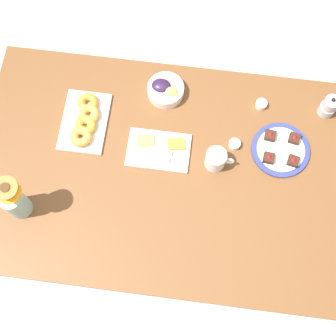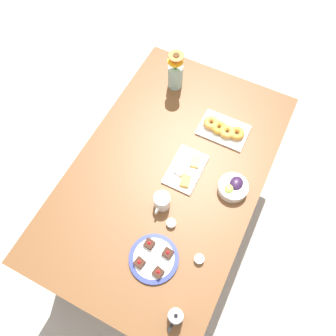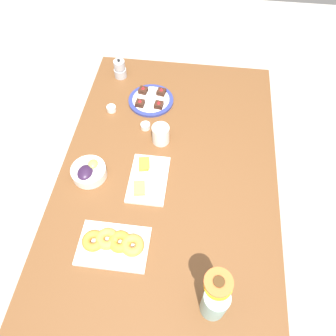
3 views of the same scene
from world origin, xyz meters
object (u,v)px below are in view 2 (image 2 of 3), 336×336
(croissant_platter, at_px, (223,129))
(jam_cup_honey, at_px, (171,223))
(dining_table, at_px, (168,178))
(moka_pot, at_px, (176,316))
(cheese_platter, at_px, (186,170))
(dessert_plate, at_px, (154,258))
(grape_bowl, at_px, (233,187))
(coffee_mug, at_px, (162,201))
(jam_cup_berry, at_px, (199,259))
(flower_vase, at_px, (175,75))

(croissant_platter, relative_size, jam_cup_honey, 5.83)
(dining_table, bearing_deg, moka_pot, 29.12)
(dining_table, distance_m, cheese_platter, 0.14)
(dessert_plate, xyz_separation_m, moka_pot, (0.18, 0.20, 0.04))
(grape_bowl, bearing_deg, dining_table, -80.76)
(dining_table, relative_size, croissant_platter, 5.71)
(coffee_mug, bearing_deg, dessert_plate, 18.90)
(grape_bowl, distance_m, jam_cup_honey, 0.38)
(jam_cup_berry, bearing_deg, flower_vase, -147.91)
(coffee_mug, xyz_separation_m, cheese_platter, (-0.24, 0.03, -0.04))
(dining_table, height_order, flower_vase, flower_vase)
(grape_bowl, bearing_deg, coffee_mug, -50.30)
(jam_cup_honey, height_order, flower_vase, flower_vase)
(coffee_mug, bearing_deg, flower_vase, -158.91)
(coffee_mug, bearing_deg, jam_cup_honey, 50.87)
(grape_bowl, height_order, moka_pot, moka_pot)
(dining_table, height_order, cheese_platter, cheese_platter)
(grape_bowl, height_order, jam_cup_honey, grape_bowl)
(coffee_mug, bearing_deg, moka_pot, 33.40)
(croissant_platter, bearing_deg, jam_cup_berry, 13.58)
(dining_table, distance_m, dessert_plate, 0.49)
(dining_table, height_order, coffee_mug, coffee_mug)
(grape_bowl, relative_size, flower_vase, 0.58)
(cheese_platter, xyz_separation_m, jam_cup_honey, (0.31, 0.06, 0.00))
(dessert_plate, relative_size, moka_pot, 2.04)
(jam_cup_honey, relative_size, jam_cup_berry, 1.00)
(dining_table, distance_m, coffee_mug, 0.24)
(jam_cup_berry, bearing_deg, coffee_mug, -120.76)
(cheese_platter, distance_m, jam_cup_berry, 0.48)
(grape_bowl, xyz_separation_m, flower_vase, (-0.50, -0.58, 0.07))
(croissant_platter, height_order, flower_vase, flower_vase)
(flower_vase, bearing_deg, dining_table, 22.30)
(grape_bowl, bearing_deg, moka_pot, -0.02)
(coffee_mug, bearing_deg, jam_cup_berry, 59.24)
(coffee_mug, height_order, croissant_platter, coffee_mug)
(coffee_mug, relative_size, moka_pot, 1.00)
(dining_table, bearing_deg, cheese_platter, 118.78)
(dessert_plate, bearing_deg, coffee_mug, -161.10)
(jam_cup_honey, xyz_separation_m, dessert_plate, (0.19, 0.00, -0.00))
(grape_bowl, height_order, croissant_platter, grape_bowl)
(coffee_mug, distance_m, jam_cup_honey, 0.12)
(grape_bowl, relative_size, moka_pot, 1.32)
(moka_pot, bearing_deg, dining_table, -150.88)
(flower_vase, bearing_deg, grape_bowl, 49.35)
(grape_bowl, height_order, cheese_platter, grape_bowl)
(jam_cup_honey, distance_m, jam_cup_berry, 0.22)
(jam_cup_honey, bearing_deg, cheese_platter, -168.67)
(coffee_mug, distance_m, jam_cup_berry, 0.34)
(cheese_platter, bearing_deg, coffee_mug, -6.62)
(cheese_platter, distance_m, dessert_plate, 0.50)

